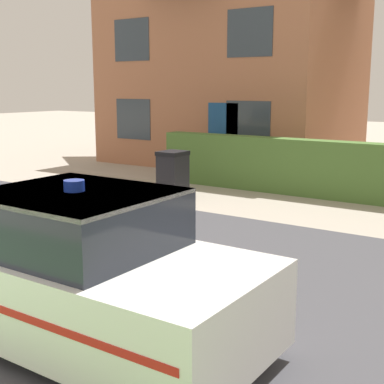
{
  "coord_description": "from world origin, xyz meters",
  "views": [
    {
      "loc": [
        5.1,
        -0.91,
        2.55
      ],
      "look_at": [
        0.85,
        5.43,
        1.05
      ],
      "focal_mm": 50.0,
      "sensor_mm": 36.0,
      "label": 1
    }
  ],
  "objects": [
    {
      "name": "house_left",
      "position": [
        -4.15,
        15.43,
        3.85
      ],
      "size": [
        8.03,
        5.99,
        7.55
      ],
      "color": "#A86B4C",
      "rests_on": "ground"
    },
    {
      "name": "garden_hedge",
      "position": [
        1.21,
        11.02,
        0.67
      ],
      "size": [
        9.58,
        0.5,
        1.34
      ],
      "primitive_type": "cube",
      "color": "#4C7233",
      "rests_on": "ground"
    },
    {
      "name": "wheelie_bin",
      "position": [
        -2.28,
        9.27,
        0.54
      ],
      "size": [
        0.57,
        0.65,
        1.06
      ],
      "rotation": [
        0.0,
        0.0,
        0.0
      ],
      "color": "black",
      "rests_on": "ground"
    },
    {
      "name": "road_strip",
      "position": [
        0.0,
        4.78,
        0.01
      ],
      "size": [
        28.0,
        6.83,
        0.01
      ],
      "primitive_type": "cube",
      "color": "#424247",
      "rests_on": "ground"
    },
    {
      "name": "police_car",
      "position": [
        1.24,
        2.66,
        0.73
      ],
      "size": [
        4.16,
        1.76,
        1.66
      ],
      "rotation": [
        0.0,
        0.0,
        3.14
      ],
      "color": "black",
      "rests_on": "road_strip"
    }
  ]
}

